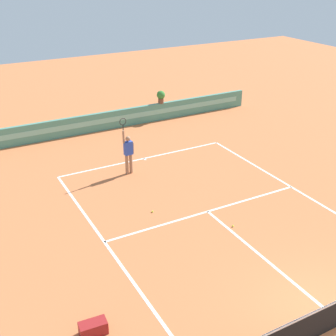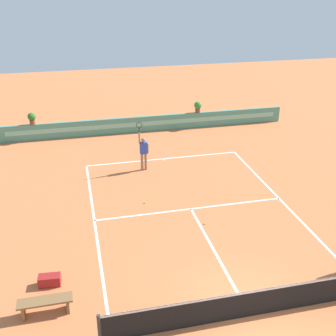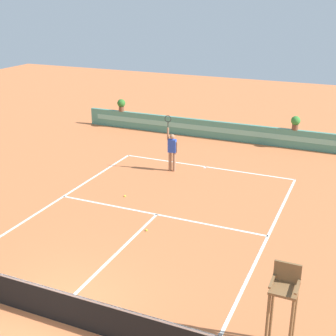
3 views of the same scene
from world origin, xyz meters
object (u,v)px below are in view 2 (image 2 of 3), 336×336
object	(u,v)px
tennis_ball_near_baseline	(145,203)
potted_plant_far_left	(32,118)
potted_plant_right	(198,106)
tennis_ball_mid_court	(205,224)
tennis_player	(144,151)
bench_courtside	(45,303)
gear_bag	(50,280)

from	to	relation	value
tennis_ball_near_baseline	potted_plant_far_left	bearing A→B (deg)	119.30
potted_plant_right	tennis_ball_near_baseline	bearing A→B (deg)	-119.50
tennis_ball_near_baseline	tennis_ball_mid_court	world-z (taller)	same
tennis_player	tennis_ball_near_baseline	distance (m)	3.64
bench_courtside	potted_plant_far_left	bearing A→B (deg)	94.00
tennis_ball_mid_court	potted_plant_right	xyz separation A→B (m)	(3.07, 11.29, 1.38)
gear_bag	tennis_player	size ratio (longest dim) A/B	0.27
potted_plant_right	potted_plant_far_left	bearing A→B (deg)	180.00
bench_courtside	gear_bag	world-z (taller)	bench_courtside
gear_bag	tennis_player	xyz separation A→B (m)	(4.55, 8.00, 0.87)
tennis_player	tennis_ball_near_baseline	bearing A→B (deg)	-99.71
bench_courtside	potted_plant_far_left	size ratio (longest dim) A/B	2.21
bench_courtside	tennis_ball_mid_court	size ratio (longest dim) A/B	23.53
tennis_player	potted_plant_right	distance (m)	7.22
bench_courtside	potted_plant_right	distance (m)	17.52
tennis_player	tennis_ball_mid_court	bearing A→B (deg)	-75.54
tennis_player	potted_plant_right	xyz separation A→B (m)	(4.53, 5.61, 0.36)
tennis_ball_mid_court	tennis_ball_near_baseline	bearing A→B (deg)	132.59
tennis_ball_near_baseline	bench_courtside	bearing A→B (deg)	-124.64
bench_courtside	potted_plant_right	world-z (taller)	potted_plant_right
bench_courtside	tennis_player	bearing A→B (deg)	63.52
gear_bag	tennis_ball_mid_court	xyz separation A→B (m)	(6.01, 2.33, -0.15)
bench_courtside	potted_plant_far_left	distance (m)	14.97
tennis_ball_mid_court	potted_plant_right	bearing A→B (deg)	74.79
tennis_ball_mid_court	potted_plant_right	distance (m)	11.78
bench_courtside	tennis_ball_near_baseline	distance (m)	7.11
bench_courtside	tennis_player	world-z (taller)	tennis_player
potted_plant_far_left	potted_plant_right	bearing A→B (deg)	0.00
tennis_ball_near_baseline	potted_plant_right	world-z (taller)	potted_plant_right
potted_plant_far_left	tennis_ball_mid_court	bearing A→B (deg)	-57.71
tennis_ball_near_baseline	potted_plant_far_left	size ratio (longest dim) A/B	0.09
bench_courtside	potted_plant_right	size ratio (longest dim) A/B	2.21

